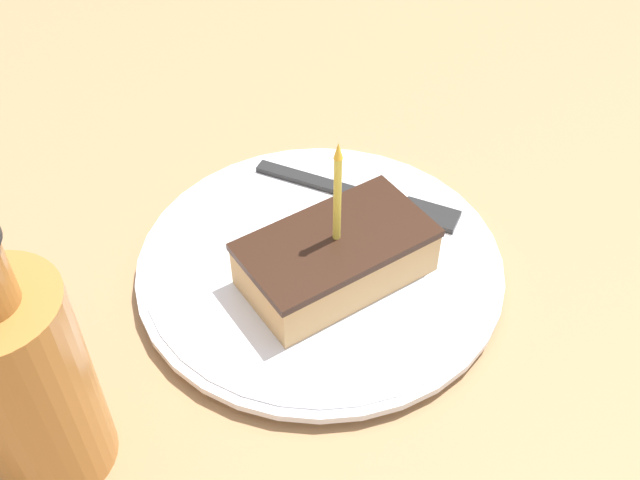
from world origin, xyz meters
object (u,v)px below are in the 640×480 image
(cake_slice, at_px, (336,257))
(fork, at_px, (369,197))
(plate, at_px, (320,265))
(bottle, at_px, (24,380))

(cake_slice, distance_m, fork, 0.09)
(fork, bearing_deg, plate, -64.64)
(bottle, bearing_deg, fork, 103.83)
(plate, relative_size, bottle, 1.41)
(cake_slice, relative_size, bottle, 0.69)
(plate, relative_size, cake_slice, 2.04)
(plate, xyz_separation_m, cake_slice, (0.02, -0.00, 0.03))
(cake_slice, distance_m, bottle, 0.22)
(fork, bearing_deg, cake_slice, -52.46)
(plate, height_order, bottle, bottle)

